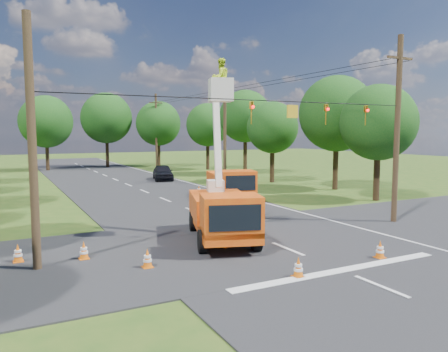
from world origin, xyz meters
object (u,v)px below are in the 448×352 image
distant_car (163,172)px  tree_far_c (158,124)px  ground_worker (228,227)px  pole_left (32,144)px  tree_right_e (208,125)px  tree_far_a (46,122)px  traffic_cone_2 (258,211)px  pole_right_mid (225,130)px  second_truck (231,184)px  traffic_cone_1 (380,250)px  tree_right_b (337,114)px  tree_far_b (106,118)px  pole_right_far (156,130)px  traffic_cone_6 (199,190)px  traffic_cone_5 (18,253)px  tree_right_c (273,128)px  traffic_cone_0 (298,268)px  tree_right_a (379,123)px  traffic_cone_4 (84,251)px  bucket_truck (222,203)px  traffic_cone_3 (147,259)px  pole_right_near (397,128)px  tree_right_d (245,116)px

distant_car → tree_far_c: 17.83m
ground_worker → pole_left: bearing=150.1°
tree_right_e → tree_far_a: bearing=156.9°
traffic_cone_2 → pole_right_mid: (5.96, 15.52, 4.75)m
second_truck → tree_far_c: 32.25m
traffic_cone_1 → tree_right_b: (12.55, 16.67, 6.08)m
tree_far_b → pole_right_far: bearing=-42.3°
traffic_cone_6 → distant_car: bearing=85.1°
traffic_cone_6 → traffic_cone_5: bearing=-135.2°
tree_right_c → traffic_cone_1: bearing=-114.4°
traffic_cone_0 → pole_right_far: 46.43m
traffic_cone_5 → tree_right_b: tree_right_b is taller
tree_far_c → traffic_cone_0: bearing=-103.5°
tree_right_a → pole_right_mid: bearing=109.7°
traffic_cone_1 → tree_right_c: size_ratio=0.09×
traffic_cone_0 → traffic_cone_1: same height
traffic_cone_4 → traffic_cone_6: size_ratio=1.00×
traffic_cone_0 → traffic_cone_4: bearing=137.7°
bucket_truck → traffic_cone_3: size_ratio=11.52×
bucket_truck → pole_left: 8.27m
traffic_cone_3 → tree_right_c: (19.15, 20.68, 4.95)m
tree_right_b → tree_far_c: bearing=100.4°
pole_right_near → tree_right_d: (6.30, 27.00, 1.57)m
traffic_cone_4 → pole_left: pole_left is taller
traffic_cone_0 → traffic_cone_3: (-4.20, 3.36, 0.00)m
ground_worker → traffic_cone_3: ground_worker is taller
traffic_cone_1 → traffic_cone_2: (0.09, 9.15, 0.00)m
traffic_cone_4 → pole_left: (-1.70, -0.47, 4.14)m
traffic_cone_4 → traffic_cone_6: bearing=51.6°
tree_right_b → tree_far_b: tree_far_b is taller
bucket_truck → pole_right_mid: pole_right_mid is taller
ground_worker → pole_left: 8.27m
distant_car → tree_right_e: (9.46, 9.24, 5.02)m
distant_car → traffic_cone_6: distant_car is taller
bucket_truck → tree_right_c: bearing=69.1°
traffic_cone_1 → traffic_cone_3: size_ratio=1.00×
traffic_cone_1 → tree_far_c: 47.54m
pole_right_near → tree_right_a: 7.82m
second_truck → traffic_cone_4: second_truck is taller
ground_worker → tree_far_c: tree_far_c is taller
traffic_cone_1 → tree_right_b: 21.73m
traffic_cone_4 → pole_right_mid: (16.30, 19.53, 4.75)m
tree_right_a → second_truck: bearing=154.1°
ground_worker → tree_right_b: tree_right_b is taller
traffic_cone_1 → pole_left: 13.48m
second_truck → ground_worker: bearing=-103.6°
traffic_cone_4 → tree_right_c: (21.00, 18.53, 4.95)m
bucket_truck → pole_right_far: size_ratio=0.82×
second_truck → traffic_cone_2: size_ratio=9.34×
traffic_cone_1 → traffic_cone_4: (-10.25, 5.15, 0.00)m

